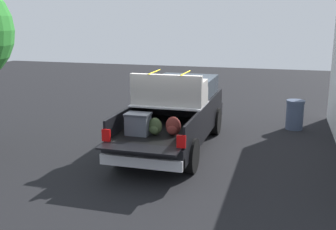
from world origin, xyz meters
TOP-DOWN VIEW (x-y plane):
  - ground_plane at (0.00, 0.00)m, footprint 40.00×40.00m
  - pickup_truck at (0.36, 0.00)m, footprint 6.05×2.06m
  - trash_can at (3.08, -3.33)m, footprint 0.60×0.60m

SIDE VIEW (x-z plane):
  - ground_plane at x=0.00m, z-range 0.00..0.00m
  - trash_can at x=3.08m, z-range 0.01..0.99m
  - pickup_truck at x=0.36m, z-range -0.15..2.08m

